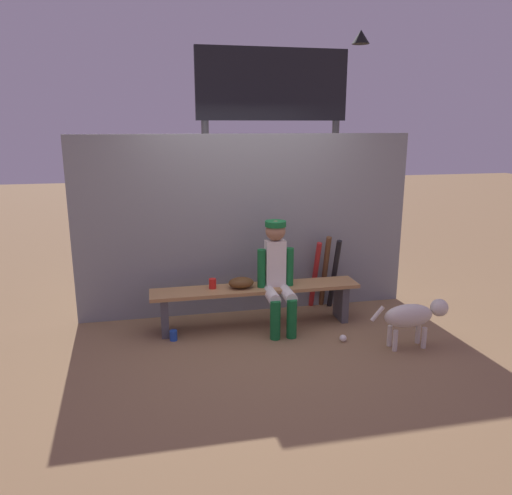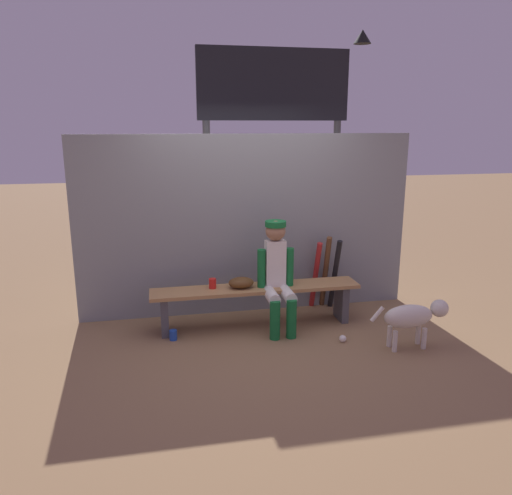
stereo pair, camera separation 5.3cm
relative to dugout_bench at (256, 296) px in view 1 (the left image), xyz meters
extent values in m
plane|color=olive|center=(0.00, 0.00, -0.36)|extent=(30.00, 30.00, 0.00)
cube|color=gray|center=(0.00, 0.51, 0.70)|extent=(3.96, 0.03, 2.12)
cube|color=#AD7F4C|center=(0.00, 0.00, 0.09)|extent=(2.33, 0.36, 0.04)
cube|color=#4C4C51|center=(-1.01, 0.00, -0.15)|extent=(0.08, 0.29, 0.43)
cube|color=#4C4C51|center=(1.01, 0.00, -0.15)|extent=(0.08, 0.29, 0.43)
cube|color=silver|center=(0.22, 0.00, 0.36)|extent=(0.22, 0.13, 0.52)
sphere|color=#9E7051|center=(0.22, 0.00, 0.73)|extent=(0.22, 0.22, 0.22)
cylinder|color=#14662D|center=(0.22, 0.00, 0.81)|extent=(0.23, 0.23, 0.06)
cylinder|color=silver|center=(0.13, -0.19, 0.07)|extent=(0.13, 0.38, 0.13)
cylinder|color=#14662D|center=(0.13, -0.38, -0.15)|extent=(0.11, 0.11, 0.43)
cylinder|color=#14662D|center=(0.06, -0.02, 0.31)|extent=(0.09, 0.09, 0.44)
cylinder|color=silver|center=(0.31, -0.19, 0.07)|extent=(0.13, 0.38, 0.13)
cylinder|color=#14662D|center=(0.31, -0.38, -0.15)|extent=(0.11, 0.11, 0.43)
cylinder|color=#14662D|center=(0.38, -0.02, 0.31)|extent=(0.09, 0.09, 0.44)
ellipsoid|color=#593819|center=(-0.17, 0.00, 0.17)|extent=(0.28, 0.20, 0.12)
cylinder|color=#B22323|center=(0.82, 0.40, 0.07)|extent=(0.09, 0.27, 0.86)
cylinder|color=brown|center=(0.95, 0.39, 0.11)|extent=(0.07, 0.29, 0.93)
cylinder|color=black|center=(1.05, 0.34, 0.08)|extent=(0.10, 0.26, 0.89)
sphere|color=white|center=(0.81, -0.60, -0.32)|extent=(0.07, 0.07, 0.07)
cylinder|color=#1E47AD|center=(-0.93, -0.19, -0.31)|extent=(0.08, 0.08, 0.11)
cylinder|color=red|center=(-0.48, 0.05, 0.16)|extent=(0.08, 0.08, 0.11)
cylinder|color=#3F3F42|center=(-0.34, 1.69, 0.77)|extent=(0.10, 0.10, 2.27)
cylinder|color=#3F3F42|center=(1.51, 1.69, 0.77)|extent=(0.10, 0.10, 2.27)
cube|color=black|center=(0.59, 1.69, 2.38)|extent=(2.09, 0.08, 0.94)
cone|color=black|center=(1.78, 1.59, 3.00)|extent=(0.24, 0.24, 0.18)
ellipsoid|color=beige|center=(1.40, -0.85, -0.02)|extent=(0.52, 0.20, 0.24)
sphere|color=beige|center=(1.74, -0.85, 0.04)|extent=(0.18, 0.18, 0.18)
cylinder|color=beige|center=(1.06, -0.85, 0.03)|extent=(0.15, 0.04, 0.16)
cylinder|color=beige|center=(1.56, -0.79, -0.25)|extent=(0.05, 0.05, 0.22)
cylinder|color=beige|center=(1.56, -0.91, -0.25)|extent=(0.05, 0.05, 0.22)
cylinder|color=beige|center=(1.24, -0.79, -0.25)|extent=(0.05, 0.05, 0.22)
cylinder|color=beige|center=(1.24, -0.91, -0.25)|extent=(0.05, 0.05, 0.22)
camera|label=1|loc=(-1.09, -5.11, 1.87)|focal=34.79mm
camera|label=2|loc=(-1.04, -5.12, 1.87)|focal=34.79mm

